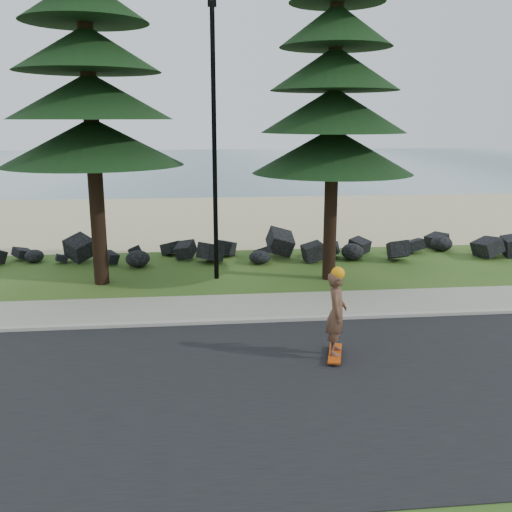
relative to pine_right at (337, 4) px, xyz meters
The scene contains 10 objects.
ground 9.19m from the pine_right, 141.34° to the right, with size 160.00×160.00×0.00m, color #2A5019.
road 11.39m from the pine_right, 115.62° to the right, with size 160.00×7.00×0.02m, color black.
kerb 9.46m from the pine_right, 133.41° to the right, with size 160.00×0.20×0.10m, color #A9A698.
sidewalk 9.10m from the pine_right, 143.39° to the right, with size 160.00×2.00×0.08m, color gray.
beach_sand 14.61m from the pine_right, 106.65° to the left, with size 160.00×15.00×0.01m, color #C4B582.
ocean 48.99m from the pine_right, 94.15° to the left, with size 160.00×58.00×0.01m, color #355A66.
seawall_boulders 9.19m from the pine_right, 141.34° to the left, with size 60.00×2.40×1.10m, color black, non-canonical shape.
pine_right is the anchor object (origin of this frame).
lamp_post 5.25m from the pine_right, behind, with size 0.25×0.14×8.14m.
skateboarder 9.33m from the pine_right, 101.78° to the right, with size 0.58×1.08×1.96m.
Camera 1 is at (-0.56, -14.11, 4.90)m, focal length 40.00 mm.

